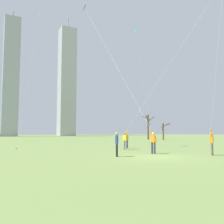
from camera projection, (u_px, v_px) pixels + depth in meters
The scene contains 11 objects.
ground_plane at pixel (155, 157), 15.72m from camera, with size 400.00×400.00×0.00m, color #7A934C.
kite_flyer_midfield_right_yellow at pixel (213, 121), 16.62m from camera, with size 4.12×5.22×14.19m.
kite_flyer_midfield_center_blue at pixel (140, 116), 19.68m from camera, with size 2.37×10.47×16.11m.
kite_flyer_midfield_left_white at pixel (147, 105), 20.80m from camera, with size 2.65×13.29×14.55m.
bystander_strolling_midfield at pixel (126, 139), 25.33m from camera, with size 0.32×0.48×1.62m.
bystander_far_off_by_trees at pixel (117, 143), 16.19m from camera, with size 0.34×0.46×1.62m.
distant_kite_high_overhead_green at pixel (137, 41), 49.59m from camera, with size 0.89×4.64×22.83m.
bare_tree_center at pixel (148, 126), 59.14m from camera, with size 2.89×2.58×6.00m.
bare_tree_rightmost at pixel (164, 130), 54.50m from camera, with size 3.22×1.98×3.84m.
skyline_short_annex at pixel (67, 81), 143.29m from camera, with size 9.06×8.40×70.36m.
skyline_mid_tower_right at pixel (11, 77), 115.24m from camera, with size 7.10×9.41×60.04m.
Camera 1 is at (-9.71, -12.90, 1.56)m, focal length 39.22 mm.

